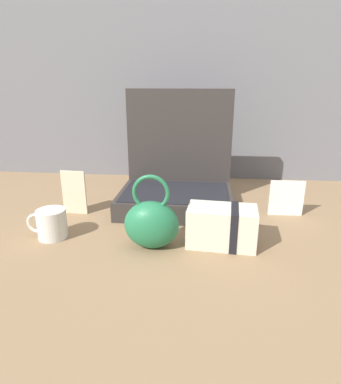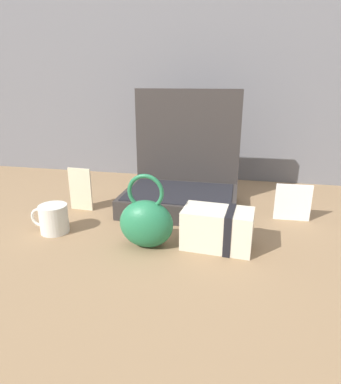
{
  "view_description": "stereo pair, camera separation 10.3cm",
  "coord_description": "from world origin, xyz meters",
  "px_view_note": "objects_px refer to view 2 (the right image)",
  "views": [
    {
      "loc": [
        0.1,
        -0.99,
        0.45
      ],
      "look_at": [
        0.0,
        -0.02,
        0.12
      ],
      "focal_mm": 31.02,
      "sensor_mm": 36.0,
      "label": 1
    },
    {
      "loc": [
        0.21,
        -0.98,
        0.45
      ],
      "look_at": [
        0.0,
        -0.02,
        0.12
      ],
      "focal_mm": 31.02,
      "sensor_mm": 36.0,
      "label": 2
    }
  ],
  "objects_px": {
    "open_suitcase": "(182,181)",
    "poster_card_right": "(80,189)",
    "cream_toiletry_bag": "(219,229)",
    "coffee_mug": "(53,219)",
    "info_card_left": "(293,203)",
    "teal_pouch_handbag": "(146,222)"
  },
  "relations": [
    {
      "from": "teal_pouch_handbag",
      "to": "info_card_left",
      "type": "bearing_deg",
      "value": 33.25
    },
    {
      "from": "teal_pouch_handbag",
      "to": "info_card_left",
      "type": "height_order",
      "value": "teal_pouch_handbag"
    },
    {
      "from": "teal_pouch_handbag",
      "to": "cream_toiletry_bag",
      "type": "xyz_separation_m",
      "value": [
        0.2,
        0.04,
        -0.02
      ]
    },
    {
      "from": "open_suitcase",
      "to": "poster_card_right",
      "type": "relative_size",
      "value": 2.7
    },
    {
      "from": "teal_pouch_handbag",
      "to": "poster_card_right",
      "type": "xyz_separation_m",
      "value": [
        -0.31,
        0.22,
        0.0
      ]
    },
    {
      "from": "coffee_mug",
      "to": "poster_card_right",
      "type": "distance_m",
      "value": 0.19
    },
    {
      "from": "teal_pouch_handbag",
      "to": "open_suitcase",
      "type": "bearing_deg",
      "value": 83.12
    },
    {
      "from": "coffee_mug",
      "to": "info_card_left",
      "type": "relative_size",
      "value": 0.98
    },
    {
      "from": "coffee_mug",
      "to": "poster_card_right",
      "type": "bearing_deg",
      "value": 90.27
    },
    {
      "from": "open_suitcase",
      "to": "teal_pouch_handbag",
      "type": "height_order",
      "value": "open_suitcase"
    },
    {
      "from": "open_suitcase",
      "to": "poster_card_right",
      "type": "distance_m",
      "value": 0.37
    },
    {
      "from": "teal_pouch_handbag",
      "to": "info_card_left",
      "type": "distance_m",
      "value": 0.51
    },
    {
      "from": "info_card_left",
      "to": "open_suitcase",
      "type": "bearing_deg",
      "value": 169.05
    },
    {
      "from": "info_card_left",
      "to": "poster_card_right",
      "type": "xyz_separation_m",
      "value": [
        -0.73,
        -0.06,
        0.01
      ]
    },
    {
      "from": "cream_toiletry_bag",
      "to": "coffee_mug",
      "type": "distance_m",
      "value": 0.5
    },
    {
      "from": "coffee_mug",
      "to": "info_card_left",
      "type": "bearing_deg",
      "value": 18.77
    },
    {
      "from": "coffee_mug",
      "to": "poster_card_right",
      "type": "height_order",
      "value": "poster_card_right"
    },
    {
      "from": "teal_pouch_handbag",
      "to": "coffee_mug",
      "type": "bearing_deg",
      "value": 174.34
    },
    {
      "from": "teal_pouch_handbag",
      "to": "coffee_mug",
      "type": "distance_m",
      "value": 0.31
    },
    {
      "from": "open_suitcase",
      "to": "poster_card_right",
      "type": "xyz_separation_m",
      "value": [
        -0.35,
        -0.12,
        -0.02
      ]
    },
    {
      "from": "open_suitcase",
      "to": "cream_toiletry_bag",
      "type": "height_order",
      "value": "open_suitcase"
    },
    {
      "from": "teal_pouch_handbag",
      "to": "cream_toiletry_bag",
      "type": "height_order",
      "value": "teal_pouch_handbag"
    }
  ]
}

